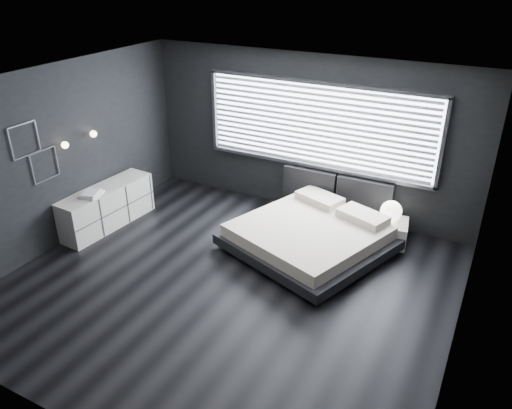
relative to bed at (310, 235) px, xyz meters
The scene contains 12 objects.
room 1.94m from the bed, 114.68° to the right, with size 6.04×6.00×2.80m.
window 1.91m from the bed, 109.71° to the left, with size 4.14×0.09×1.52m.
headboard 1.25m from the bed, 90.65° to the left, with size 1.96×0.16×0.52m.
sconce_near 4.02m from the bed, 158.76° to the right, with size 0.18×0.11×0.11m.
sconce_far 3.86m from the bed, 167.64° to the right, with size 0.18×0.11×0.11m.
wall_art_upper 4.43m from the bed, 151.45° to the right, with size 0.01×0.48×0.48m.
wall_art_lower 4.17m from the bed, 154.58° to the right, with size 0.01×0.48×0.48m.
bed is the anchor object (origin of this frame).
nightstand 1.29m from the bed, 38.46° to the left, with size 0.65×0.54×0.38m, color silver.
orb_lamp 1.36m from the bed, 39.04° to the left, with size 0.34×0.34×0.34m, color white.
dresser 3.49m from the bed, 165.61° to the right, with size 0.63×1.80×0.71m.
book_stack 3.59m from the bed, 160.44° to the right, with size 0.34×0.41×0.07m.
Camera 1 is at (3.06, -4.98, 4.19)m, focal length 35.00 mm.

